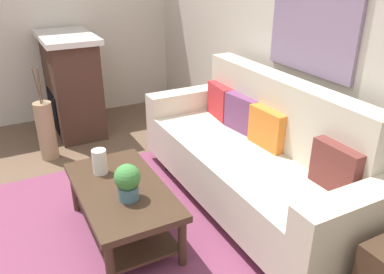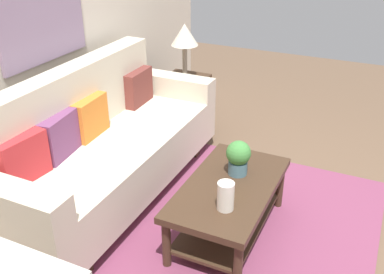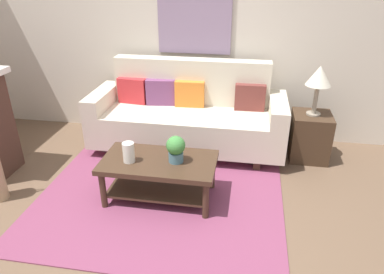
{
  "view_description": "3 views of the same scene",
  "coord_description": "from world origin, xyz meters",
  "px_view_note": "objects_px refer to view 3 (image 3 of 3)",
  "views": [
    {
      "loc": [
        2.37,
        -0.13,
        1.95
      ],
      "look_at": [
        -0.2,
        1.22,
        0.6
      ],
      "focal_mm": 36.54,
      "sensor_mm": 36.0,
      "label": 1
    },
    {
      "loc": [
        -2.49,
        -0.34,
        2.17
      ],
      "look_at": [
        0.29,
        0.96,
        0.58
      ],
      "focal_mm": 41.68,
      "sensor_mm": 36.0,
      "label": 2
    },
    {
      "loc": [
        0.81,
        -2.34,
        2.13
      ],
      "look_at": [
        0.25,
        0.98,
        0.48
      ],
      "focal_mm": 33.35,
      "sensor_mm": 36.0,
      "label": 3
    }
  ],
  "objects_px": {
    "throw_pillow_crimson": "(133,91)",
    "potted_plant_tabletop": "(176,148)",
    "tabletop_vase": "(129,152)",
    "table_lamp": "(319,78)",
    "couch": "(188,116)",
    "framed_painting": "(194,17)",
    "side_table": "(310,136)",
    "throw_pillow_maroon": "(250,97)",
    "coffee_table": "(159,170)",
    "throw_pillow_plum": "(161,92)",
    "throw_pillow_orange": "(190,94)"
  },
  "relations": [
    {
      "from": "throw_pillow_crimson",
      "to": "potted_plant_tabletop",
      "type": "distance_m",
      "value": 1.48
    },
    {
      "from": "tabletop_vase",
      "to": "table_lamp",
      "type": "bearing_deg",
      "value": 32.76
    },
    {
      "from": "couch",
      "to": "framed_painting",
      "type": "relative_size",
      "value": 2.58
    },
    {
      "from": "throw_pillow_crimson",
      "to": "side_table",
      "type": "bearing_deg",
      "value": -3.44
    },
    {
      "from": "side_table",
      "to": "throw_pillow_crimson",
      "type": "bearing_deg",
      "value": 176.56
    },
    {
      "from": "throw_pillow_maroon",
      "to": "coffee_table",
      "type": "distance_m",
      "value": 1.52
    },
    {
      "from": "throw_pillow_crimson",
      "to": "table_lamp",
      "type": "relative_size",
      "value": 0.63
    },
    {
      "from": "throw_pillow_maroon",
      "to": "tabletop_vase",
      "type": "xyz_separation_m",
      "value": [
        -1.09,
        -1.3,
        -0.15
      ]
    },
    {
      "from": "coffee_table",
      "to": "throw_pillow_plum",
      "type": "bearing_deg",
      "value": 102.9
    },
    {
      "from": "throw_pillow_crimson",
      "to": "potted_plant_tabletop",
      "type": "bearing_deg",
      "value": -56.42
    },
    {
      "from": "tabletop_vase",
      "to": "table_lamp",
      "type": "relative_size",
      "value": 0.34
    },
    {
      "from": "throw_pillow_crimson",
      "to": "potted_plant_tabletop",
      "type": "height_order",
      "value": "throw_pillow_crimson"
    },
    {
      "from": "couch",
      "to": "throw_pillow_maroon",
      "type": "bearing_deg",
      "value": 9.67
    },
    {
      "from": "throw_pillow_maroon",
      "to": "couch",
      "type": "bearing_deg",
      "value": -170.33
    },
    {
      "from": "throw_pillow_crimson",
      "to": "side_table",
      "type": "height_order",
      "value": "throw_pillow_crimson"
    },
    {
      "from": "side_table",
      "to": "table_lamp",
      "type": "height_order",
      "value": "table_lamp"
    },
    {
      "from": "throw_pillow_crimson",
      "to": "side_table",
      "type": "distance_m",
      "value": 2.24
    },
    {
      "from": "table_lamp",
      "to": "throw_pillow_crimson",
      "type": "bearing_deg",
      "value": 176.56
    },
    {
      "from": "couch",
      "to": "throw_pillow_orange",
      "type": "height_order",
      "value": "couch"
    },
    {
      "from": "framed_painting",
      "to": "throw_pillow_crimson",
      "type": "bearing_deg",
      "value": -155.07
    },
    {
      "from": "throw_pillow_maroon",
      "to": "throw_pillow_plum",
      "type": "bearing_deg",
      "value": 180.0
    },
    {
      "from": "throw_pillow_orange",
      "to": "throw_pillow_maroon",
      "type": "height_order",
      "value": "same"
    },
    {
      "from": "tabletop_vase",
      "to": "table_lamp",
      "type": "distance_m",
      "value": 2.21
    },
    {
      "from": "throw_pillow_crimson",
      "to": "throw_pillow_maroon",
      "type": "bearing_deg",
      "value": 0.0
    },
    {
      "from": "coffee_table",
      "to": "potted_plant_tabletop",
      "type": "distance_m",
      "value": 0.31
    },
    {
      "from": "framed_painting",
      "to": "throw_pillow_maroon",
      "type": "bearing_deg",
      "value": -24.93
    },
    {
      "from": "throw_pillow_orange",
      "to": "side_table",
      "type": "xyz_separation_m",
      "value": [
        1.47,
        -0.13,
        -0.4
      ]
    },
    {
      "from": "throw_pillow_crimson",
      "to": "framed_painting",
      "type": "xyz_separation_m",
      "value": [
        0.73,
        0.34,
        0.86
      ]
    },
    {
      "from": "throw_pillow_plum",
      "to": "framed_painting",
      "type": "distance_m",
      "value": 0.99
    },
    {
      "from": "throw_pillow_crimson",
      "to": "throw_pillow_plum",
      "type": "xyz_separation_m",
      "value": [
        0.37,
        0.0,
        0.0
      ]
    },
    {
      "from": "potted_plant_tabletop",
      "to": "framed_painting",
      "type": "xyz_separation_m",
      "value": [
        -0.08,
        1.57,
        0.97
      ]
    },
    {
      "from": "throw_pillow_plum",
      "to": "potted_plant_tabletop",
      "type": "distance_m",
      "value": 1.31
    },
    {
      "from": "couch",
      "to": "table_lamp",
      "type": "height_order",
      "value": "table_lamp"
    },
    {
      "from": "framed_painting",
      "to": "table_lamp",
      "type": "bearing_deg",
      "value": -17.9
    },
    {
      "from": "throw_pillow_crimson",
      "to": "throw_pillow_plum",
      "type": "relative_size",
      "value": 1.0
    },
    {
      "from": "throw_pillow_crimson",
      "to": "tabletop_vase",
      "type": "xyz_separation_m",
      "value": [
        0.38,
        -1.3,
        -0.15
      ]
    },
    {
      "from": "throw_pillow_plum",
      "to": "side_table",
      "type": "relative_size",
      "value": 0.64
    },
    {
      "from": "throw_pillow_plum",
      "to": "tabletop_vase",
      "type": "height_order",
      "value": "throw_pillow_plum"
    },
    {
      "from": "throw_pillow_maroon",
      "to": "side_table",
      "type": "xyz_separation_m",
      "value": [
        0.73,
        -0.13,
        -0.4
      ]
    },
    {
      "from": "throw_pillow_orange",
      "to": "coffee_table",
      "type": "height_order",
      "value": "throw_pillow_orange"
    },
    {
      "from": "throw_pillow_plum",
      "to": "framed_painting",
      "type": "xyz_separation_m",
      "value": [
        0.37,
        0.34,
        0.86
      ]
    },
    {
      "from": "couch",
      "to": "throw_pillow_maroon",
      "type": "distance_m",
      "value": 0.78
    },
    {
      "from": "potted_plant_tabletop",
      "to": "side_table",
      "type": "bearing_deg",
      "value": 38.46
    },
    {
      "from": "couch",
      "to": "potted_plant_tabletop",
      "type": "bearing_deg",
      "value": -85.7
    },
    {
      "from": "couch",
      "to": "throw_pillow_orange",
      "type": "bearing_deg",
      "value": 90.0
    },
    {
      "from": "coffee_table",
      "to": "tabletop_vase",
      "type": "relative_size",
      "value": 5.64
    },
    {
      "from": "couch",
      "to": "table_lamp",
      "type": "bearing_deg",
      "value": -0.28
    },
    {
      "from": "throw_pillow_maroon",
      "to": "potted_plant_tabletop",
      "type": "height_order",
      "value": "throw_pillow_maroon"
    },
    {
      "from": "throw_pillow_plum",
      "to": "table_lamp",
      "type": "height_order",
      "value": "table_lamp"
    },
    {
      "from": "throw_pillow_plum",
      "to": "throw_pillow_orange",
      "type": "distance_m",
      "value": 0.37
    }
  ]
}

